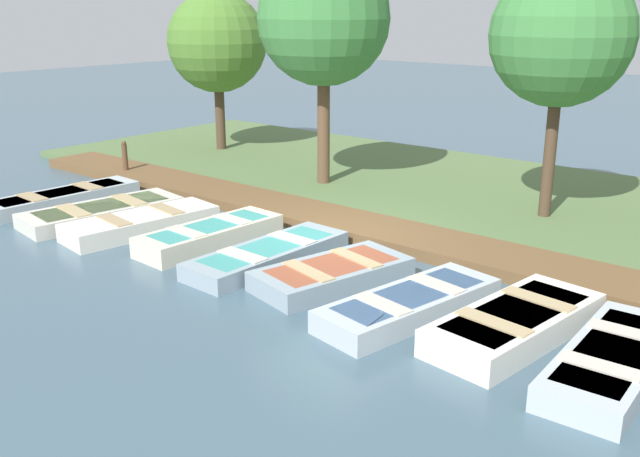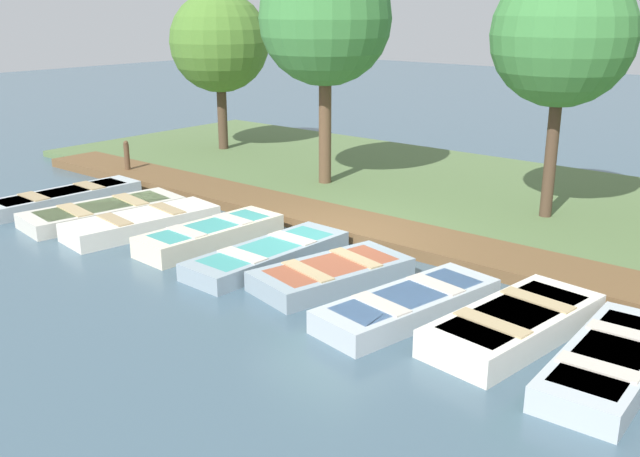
{
  "view_description": "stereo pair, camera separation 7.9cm",
  "coord_description": "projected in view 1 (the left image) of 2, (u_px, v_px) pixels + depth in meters",
  "views": [
    {
      "loc": [
        9.95,
        7.99,
        4.39
      ],
      "look_at": [
        0.79,
        0.43,
        0.65
      ],
      "focal_mm": 40.0,
      "sensor_mm": 36.0,
      "label": 1
    },
    {
      "loc": [
        9.9,
        8.05,
        4.39
      ],
      "look_at": [
        0.79,
        0.43,
        0.65
      ],
      "focal_mm": 40.0,
      "sensor_mm": 36.0,
      "label": 2
    }
  ],
  "objects": [
    {
      "name": "rowboat_2",
      "position": [
        141.0,
        223.0,
        14.35
      ],
      "size": [
        3.2,
        1.49,
        0.38
      ],
      "rotation": [
        0.0,
        0.0,
        -0.14
      ],
      "color": "silver",
      "rests_on": "ground_plane"
    },
    {
      "name": "rowboat_4",
      "position": [
        268.0,
        255.0,
        12.61
      ],
      "size": [
        3.26,
        1.13,
        0.33
      ],
      "rotation": [
        0.0,
        0.0,
        -0.03
      ],
      "color": "#8C9EA8",
      "rests_on": "ground_plane"
    },
    {
      "name": "park_tree_center",
      "position": [
        561.0,
        36.0,
        13.83
      ],
      "size": [
        2.79,
        2.79,
        5.23
      ],
      "color": "#4C3828",
      "rests_on": "ground_plane"
    },
    {
      "name": "mooring_post_near",
      "position": [
        125.0,
        159.0,
        18.73
      ],
      "size": [
        0.14,
        0.14,
        0.99
      ],
      "color": "brown",
      "rests_on": "ground_plane"
    },
    {
      "name": "rowboat_6",
      "position": [
        409.0,
        304.0,
        10.47
      ],
      "size": [
        3.17,
        1.54,
        0.37
      ],
      "rotation": [
        0.0,
        0.0,
        -0.18
      ],
      "color": "#B2BCC1",
      "rests_on": "ground_plane"
    },
    {
      "name": "ground_plane",
      "position": [
        329.0,
        247.0,
        13.49
      ],
      "size": [
        80.0,
        80.0,
        0.0
      ],
      "primitive_type": "plane",
      "color": "#425B6B"
    },
    {
      "name": "park_tree_far_left",
      "position": [
        217.0,
        43.0,
        20.91
      ],
      "size": [
        2.92,
        2.92,
        4.8
      ],
      "color": "#4C3828",
      "rests_on": "ground_plane"
    },
    {
      "name": "rowboat_1",
      "position": [
        102.0,
        212.0,
        15.2
      ],
      "size": [
        3.47,
        1.71,
        0.33
      ],
      "rotation": [
        0.0,
        0.0,
        -0.15
      ],
      "color": "beige",
      "rests_on": "ground_plane"
    },
    {
      "name": "rowboat_7",
      "position": [
        515.0,
        323.0,
        9.79
      ],
      "size": [
        3.06,
        1.51,
        0.42
      ],
      "rotation": [
        0.0,
        0.0,
        -0.13
      ],
      "color": "silver",
      "rests_on": "ground_plane"
    },
    {
      "name": "rowboat_8",
      "position": [
        613.0,
        360.0,
        8.83
      ],
      "size": [
        3.04,
        1.15,
        0.36
      ],
      "rotation": [
        0.0,
        0.0,
        0.04
      ],
      "color": "#B2BCC1",
      "rests_on": "ground_plane"
    },
    {
      "name": "dock_walkway",
      "position": [
        364.0,
        228.0,
        14.29
      ],
      "size": [
        1.44,
        20.99,
        0.22
      ],
      "color": "brown",
      "rests_on": "ground_plane"
    },
    {
      "name": "rowboat_3",
      "position": [
        210.0,
        235.0,
        13.56
      ],
      "size": [
        2.98,
        1.14,
        0.41
      ],
      "rotation": [
        0.0,
        0.0,
        -0.06
      ],
      "color": "beige",
      "rests_on": "ground_plane"
    },
    {
      "name": "rowboat_0",
      "position": [
        61.0,
        198.0,
        16.26
      ],
      "size": [
        3.61,
        1.14,
        0.35
      ],
      "rotation": [
        0.0,
        0.0,
        -0.05
      ],
      "color": "#B2BCC1",
      "rests_on": "ground_plane"
    },
    {
      "name": "park_tree_left",
      "position": [
        324.0,
        20.0,
        16.54
      ],
      "size": [
        3.11,
        3.11,
        5.64
      ],
      "color": "brown",
      "rests_on": "ground_plane"
    },
    {
      "name": "shore_bank",
      "position": [
        459.0,
        192.0,
        17.14
      ],
      "size": [
        8.0,
        24.0,
        0.17
      ],
      "color": "#567042",
      "rests_on": "ground_plane"
    },
    {
      "name": "rowboat_5",
      "position": [
        332.0,
        274.0,
        11.69
      ],
      "size": [
        2.83,
        1.77,
        0.35
      ],
      "rotation": [
        0.0,
        0.0,
        -0.23
      ],
      "color": "#8C9EA8",
      "rests_on": "ground_plane"
    }
  ]
}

